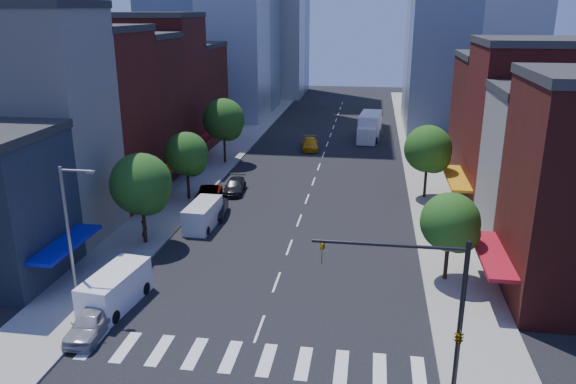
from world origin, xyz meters
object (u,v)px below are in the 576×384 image
Objects in this scene: parked_car_second at (218,208)px; pedestrian_far at (111,278)px; traffic_car_far at (369,136)px; parked_car_front at (91,322)px; cargo_van_far at (202,216)px; box_truck at (369,127)px; parked_car_rear at (235,186)px; pedestrian_near at (145,231)px; parked_car_third at (208,194)px; traffic_car_oncoming at (369,133)px; cargo_van_near at (114,290)px; taxi at (310,144)px.

pedestrian_far is at bearing -108.86° from parked_car_second.
parked_car_front is at bearing 77.91° from traffic_car_far.
box_truck reaches higher than cargo_van_far.
parked_car_second is 0.92× the size of traffic_car_far.
pedestrian_far is at bearing -103.26° from box_truck.
traffic_car_far reaches higher than parked_car_rear.
parked_car_rear is at bearing -18.53° from pedestrian_near.
pedestrian_far is at bearing -99.33° from cargo_van_far.
parked_car_third is 34.33m from traffic_car_oncoming.
cargo_van_near is at bearing 87.52° from parked_car_front.
pedestrian_far is (-3.00, -15.30, 0.40)m from parked_car_second.
parked_car_third is 11.04m from pedestrian_near.
parked_car_second is (2.00, 20.15, -0.08)m from parked_car_front.
taxi is 9.91m from traffic_car_far.
pedestrian_near is at bearing -110.70° from parked_car_rear.
parked_car_second is 0.82× the size of taxi.
pedestrian_near reaches higher than parked_car_third.
parked_car_rear is 0.51× the size of box_truck.
parked_car_rear is at bearing -111.19° from box_truck.
cargo_van_far reaches higher than parked_car_second.
pedestrian_near reaches higher than taxi.
pedestrian_near is 8.41m from pedestrian_far.
pedestrian_far is (-16.21, -49.13, -0.64)m from box_truck.
cargo_van_far is 40.08m from traffic_car_oncoming.
cargo_van_far is 1.09× the size of traffic_car_oncoming.
parked_car_rear is at bearing -177.23° from pedestrian_far.
traffic_car_oncoming is 45.07m from pedestrian_near.
pedestrian_far is at bearing -109.21° from taxi.
pedestrian_near reaches higher than traffic_car_far.
taxi is at bearing 80.58° from cargo_van_far.
parked_car_second is at bearing -109.42° from taxi.
parked_car_second is at bearing 179.17° from pedestrian_far.
traffic_car_far is (15.24, 52.79, 0.01)m from parked_car_front.
parked_car_front is at bearing -106.86° from taxi.
traffic_car_oncoming reaches higher than parked_car_second.
parked_car_front is 0.79× the size of cargo_van_near.
parked_car_rear is at bearing 83.06° from parked_car_second.
parked_car_front is 20.25m from parked_car_second.
parked_car_rear is at bearing 67.93° from traffic_car_oncoming.
box_truck is at bearing 35.71° from taxi.
parked_car_third is 3.48m from parked_car_rear.
cargo_van_far is at bearing 73.42° from traffic_car_oncoming.
parked_car_front is 56.10m from box_truck.
cargo_van_far reaches higher than traffic_car_oncoming.
parked_car_rear is 30.17m from box_truck.
cargo_van_near is 1.10× the size of cargo_van_far.
taxi reaches higher than parked_car_third.
traffic_car_oncoming is at bearing 96.02° from box_truck.
cargo_van_near reaches higher than pedestrian_near.
parked_car_front is at bearing -173.16° from pedestrian_near.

